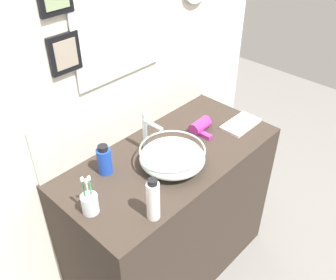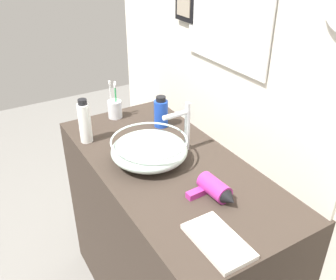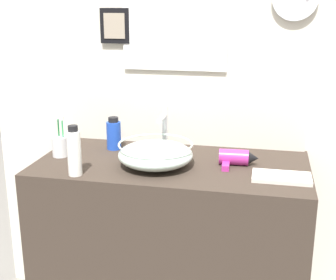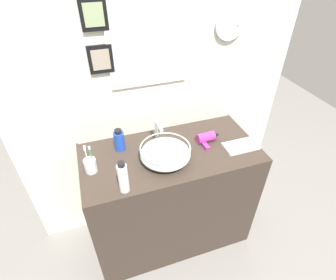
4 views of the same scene
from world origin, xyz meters
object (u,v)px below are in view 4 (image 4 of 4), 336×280
Objects in this scene: lotion_bottle at (119,140)px; shampoo_bottle at (123,178)px; glass_bowl_sink at (165,153)px; hair_drier at (208,138)px; faucet at (157,129)px; hand_towel at (241,146)px; toothbrush_cup at (90,165)px.

shampoo_bottle is at bearing -96.50° from lotion_bottle.
lotion_bottle reaches higher than glass_bowl_sink.
faucet is at bearing 166.66° from hair_drier.
faucet reaches higher than hair_drier.
shampoo_bottle is at bearing -150.35° from glass_bowl_sink.
faucet is 0.45m from shampoo_bottle.
hair_drier is (0.33, 0.09, -0.02)m from glass_bowl_sink.
shampoo_bottle is at bearing -131.14° from faucet.
toothbrush_cup is at bearing 174.96° from hand_towel.
lotion_bottle is at bearing 141.53° from glass_bowl_sink.
toothbrush_cup is 0.86× the size of hand_towel.
toothbrush_cup is at bearing -164.79° from faucet.
glass_bowl_sink is 1.61× the size of toothbrush_cup.
faucet is 0.57m from hand_towel.
lotion_bottle is at bearing 162.71° from hand_towel.
shampoo_bottle is 0.90× the size of hand_towel.
lotion_bottle is at bearing 37.29° from toothbrush_cup.
glass_bowl_sink is 0.32m from lotion_bottle.
hair_drier is at bearing 22.14° from shampoo_bottle.
shampoo_bottle reaches higher than hand_towel.
hair_drier is at bearing 14.86° from glass_bowl_sink.
hair_drier is at bearing -13.34° from faucet.
lotion_bottle is (-0.59, 0.11, 0.04)m from hair_drier.
glass_bowl_sink is 0.52m from hand_towel.
shampoo_bottle is 0.37m from lotion_bottle.
shampoo_bottle is at bearing -171.21° from hand_towel.
hair_drier is 0.23m from hand_towel.
hand_towel is (0.77, -0.24, -0.06)m from lotion_bottle.
faucet is at bearing 48.86° from shampoo_bottle.
shampoo_bottle is 0.83m from hand_towel.
glass_bowl_sink is at bearing -90.00° from faucet.
hand_towel is (0.52, -0.04, -0.05)m from glass_bowl_sink.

